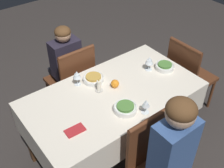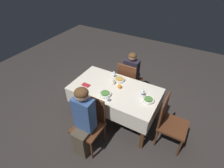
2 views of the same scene
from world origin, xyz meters
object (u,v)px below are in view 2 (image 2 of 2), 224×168
(chair_east, at_px, (169,121))
(person_adult_denim, at_px, (83,119))
(bowl_south, at_px, (105,94))
(wine_glass_south, at_px, (108,97))
(candle_centerpiece, at_px, (114,82))
(chair_north, at_px, (129,80))
(person_child_dark, at_px, (132,73))
(wine_glass_north, at_px, (114,73))
(dining_table, at_px, (115,93))
(orange_fruit, at_px, (120,86))
(napkin_red_folded, at_px, (86,85))
(bowl_east, at_px, (148,100))
(wine_glass_east, at_px, (143,91))
(bowl_north, at_px, (119,79))
(chair_south, at_px, (90,121))

(chair_east, relative_size, person_adult_denim, 0.74)
(bowl_south, relative_size, wine_glass_south, 1.50)
(wine_glass_south, xyz_separation_m, candle_centerpiece, (-0.14, 0.44, -0.04))
(person_adult_denim, distance_m, candle_centerpiece, 0.91)
(chair_north, distance_m, person_child_dark, 0.19)
(wine_glass_north, bearing_deg, wine_glass_south, -69.31)
(chair_north, height_order, bowl_south, chair_north)
(dining_table, xyz_separation_m, orange_fruit, (0.06, 0.05, 0.13))
(candle_centerpiece, bearing_deg, napkin_red_folded, -146.94)
(person_adult_denim, relative_size, wine_glass_north, 8.54)
(bowl_east, relative_size, wine_glass_east, 1.27)
(chair_east, xyz_separation_m, bowl_north, (-1.05, 0.27, 0.27))
(bowl_south, xyz_separation_m, bowl_east, (0.67, 0.21, 0.00))
(chair_north, height_order, orange_fruit, chair_north)
(person_child_dark, bearing_deg, person_adult_denim, 88.10)
(dining_table, xyz_separation_m, napkin_red_folded, (-0.49, -0.17, 0.10))
(dining_table, xyz_separation_m, chair_north, (-0.03, 0.66, -0.14))
(dining_table, height_order, candle_centerpiece, candle_centerpiece)
(wine_glass_north, bearing_deg, candle_centerpiece, -62.45)
(wine_glass_north, relative_size, napkin_red_folded, 0.95)
(orange_fruit, bearing_deg, dining_table, -138.69)
(bowl_north, bearing_deg, wine_glass_south, -80.70)
(person_child_dark, distance_m, wine_glass_north, 0.61)
(bowl_east, xyz_separation_m, wine_glass_east, (-0.13, 0.08, 0.07))
(person_adult_denim, xyz_separation_m, wine_glass_east, (0.57, 0.88, 0.14))
(chair_east, bearing_deg, wine_glass_south, 108.69)
(wine_glass_north, xyz_separation_m, napkin_red_folded, (-0.31, -0.46, -0.10))
(dining_table, height_order, chair_north, chair_north)
(napkin_red_folded, bearing_deg, orange_fruit, 22.11)
(person_adult_denim, height_order, wine_glass_south, person_adult_denim)
(wine_glass_north, relative_size, candle_centerpiece, 1.08)
(person_adult_denim, xyz_separation_m, wine_glass_north, (-0.10, 1.10, 0.14))
(dining_table, bearing_deg, bowl_north, 99.19)
(napkin_red_folded, bearing_deg, chair_east, 5.63)
(dining_table, height_order, bowl_north, bowl_north)
(person_adult_denim, relative_size, candle_centerpiece, 9.21)
(chair_south, relative_size, person_child_dark, 0.86)
(chair_east, distance_m, person_adult_denim, 1.36)
(chair_east, height_order, wine_glass_north, chair_east)
(wine_glass_east, bearing_deg, candle_centerpiece, 176.82)
(person_child_dark, xyz_separation_m, candle_centerpiece, (-0.05, -0.73, 0.20))
(bowl_north, bearing_deg, person_child_dark, 89.21)
(chair_east, distance_m, bowl_south, 1.12)
(chair_south, xyz_separation_m, person_adult_denim, (-0.00, -0.15, 0.20))
(person_child_dark, relative_size, bowl_south, 5.51)
(chair_north, xyz_separation_m, napkin_red_folded, (-0.46, -0.83, 0.25))
(person_child_dark, bearing_deg, chair_north, 90.00)
(person_child_dark, height_order, wine_glass_south, person_child_dark)
(dining_table, distance_m, bowl_east, 0.63)
(orange_fruit, bearing_deg, bowl_east, -7.29)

